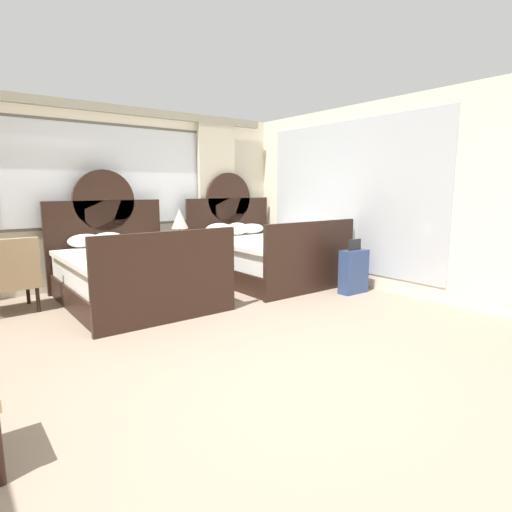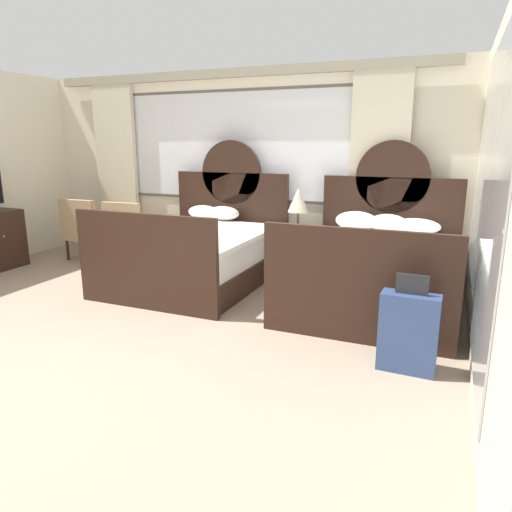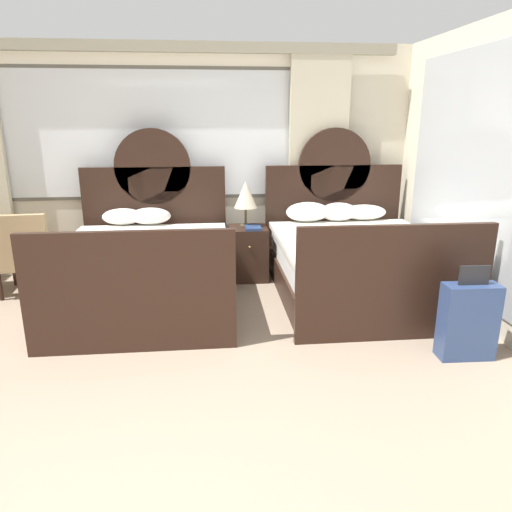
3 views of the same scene
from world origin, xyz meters
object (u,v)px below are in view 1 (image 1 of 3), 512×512
at_px(book_on_nightstand, 189,242).
at_px(bed_near_mirror, 263,256).
at_px(armchair_by_window_left, 10,275).
at_px(bed_near_window, 132,274).
at_px(suitcase_on_floor, 354,271).
at_px(nightstand_between_beds, 184,262).
at_px(table_lamp_on_nightstand, 180,219).

bearing_deg(book_on_nightstand, bed_near_mirror, -28.82).
bearing_deg(armchair_by_window_left, book_on_nightstand, 4.41).
distance_m(bed_near_window, book_on_nightstand, 1.31).
bearing_deg(suitcase_on_floor, bed_near_window, 151.34).
xyz_separation_m(bed_near_mirror, nightstand_between_beds, (-1.09, 0.66, -0.07)).
bearing_deg(suitcase_on_floor, nightstand_between_beds, 126.40).
height_order(bed_near_window, bed_near_mirror, same).
height_order(table_lamp_on_nightstand, suitcase_on_floor, table_lamp_on_nightstand).
distance_m(nightstand_between_beds, suitcase_on_floor, 2.64).
bearing_deg(armchair_by_window_left, table_lamp_on_nightstand, 7.95).
bearing_deg(armchair_by_window_left, suitcase_on_floor, -24.80).
xyz_separation_m(bed_near_window, nightstand_between_beds, (1.09, 0.67, -0.06)).
distance_m(bed_near_window, nightstand_between_beds, 1.29).
distance_m(bed_near_window, suitcase_on_floor, 3.03).
height_order(table_lamp_on_nightstand, armchair_by_window_left, table_lamp_on_nightstand).
xyz_separation_m(bed_near_window, table_lamp_on_nightstand, (1.07, 0.73, 0.62)).
bearing_deg(table_lamp_on_nightstand, suitcase_on_floor, -53.95).
xyz_separation_m(bed_near_window, bed_near_mirror, (2.18, 0.01, 0.01)).
relative_size(bed_near_mirror, nightstand_between_beds, 3.42).
bearing_deg(bed_near_mirror, table_lamp_on_nightstand, 147.15).
bearing_deg(suitcase_on_floor, bed_near_mirror, 108.11).
height_order(bed_near_mirror, table_lamp_on_nightstand, bed_near_mirror).
xyz_separation_m(book_on_nightstand, armchair_by_window_left, (-2.48, -0.19, -0.17)).
distance_m(table_lamp_on_nightstand, armchair_by_window_left, 2.49).
xyz_separation_m(nightstand_between_beds, armchair_by_window_left, (-2.43, -0.28, 0.16)).
xyz_separation_m(bed_near_mirror, suitcase_on_floor, (0.48, -1.47, -0.07)).
distance_m(bed_near_mirror, book_on_nightstand, 1.21).
distance_m(bed_near_window, bed_near_mirror, 2.18).
bearing_deg(bed_near_window, bed_near_mirror, 0.31).
distance_m(bed_near_mirror, table_lamp_on_nightstand, 1.45).
bearing_deg(book_on_nightstand, bed_near_window, -153.06).
xyz_separation_m(bed_near_mirror, book_on_nightstand, (-1.04, 0.57, 0.26)).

